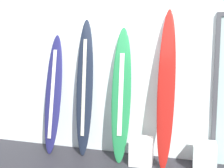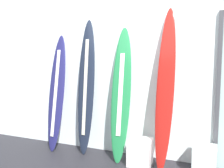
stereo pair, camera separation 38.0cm
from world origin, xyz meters
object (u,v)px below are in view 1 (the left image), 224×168
surfboard_emerald (121,94)px  display_block_left (204,156)px  surfboard_crimson (166,89)px  surfboard_charcoal (85,88)px  surfboard_navy (53,94)px  display_block_center (141,151)px

surfboard_emerald → display_block_left: (1.21, -0.03, -0.82)m
surfboard_crimson → surfboard_charcoal: bearing=176.0°
surfboard_emerald → surfboard_navy: bearing=180.0°
surfboard_navy → surfboard_emerald: bearing=-0.0°
surfboard_emerald → display_block_center: 0.89m
display_block_left → surfboard_crimson: bearing=-179.5°
surfboard_navy → surfboard_crimson: 1.82m
surfboard_charcoal → display_block_left: (1.82, -0.08, -0.88)m
surfboard_navy → surfboard_emerald: size_ratio=0.96×
surfboard_navy → surfboard_charcoal: surfboard_charcoal is taller
display_block_center → display_block_left: bearing=3.6°
surfboard_emerald → display_block_left: size_ratio=5.30×
surfboard_charcoal → display_block_center: surfboard_charcoal is taller
surfboard_charcoal → surfboard_crimson: bearing=-4.0°
surfboard_crimson → display_block_left: size_ratio=5.95×
surfboard_charcoal → display_block_center: size_ratio=5.74×
display_block_left → surfboard_charcoal: bearing=177.3°
surfboard_crimson → display_block_center: surfboard_crimson is taller
surfboard_emerald → surfboard_crimson: (0.66, -0.03, 0.11)m
surfboard_navy → display_block_center: size_ratio=5.12×
surfboard_crimson → display_block_center: size_ratio=6.01×
surfboard_emerald → surfboard_crimson: 0.67m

